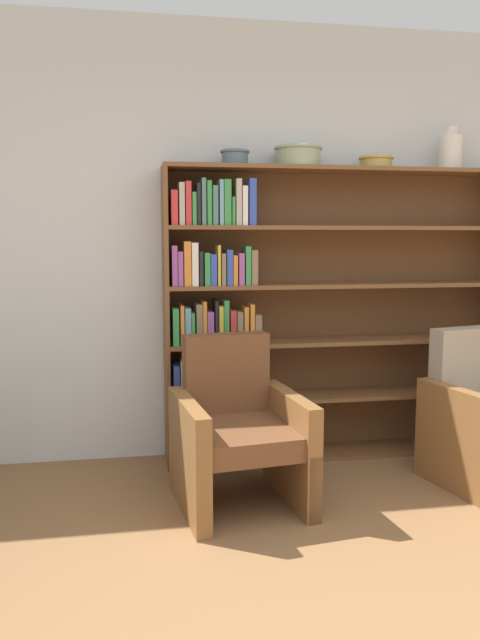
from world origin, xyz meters
name	(u,v)px	position (x,y,z in m)	size (l,w,h in m)	color
wall_back	(280,244)	(0.00, 2.40, 1.38)	(12.00, 0.06, 2.75)	silver
bookshelf	(301,315)	(0.10, 2.23, 0.93)	(2.21, 0.30, 1.85)	brown
bowl_copper	(235,157)	(-0.33, 2.21, 1.90)	(0.18, 0.18, 0.09)	slate
bowl_brass	(298,155)	(0.07, 2.21, 1.92)	(0.30, 0.30, 0.12)	gray
bowl_sage	(376,161)	(0.57, 2.21, 1.89)	(0.22, 0.22, 0.08)	tan
vase_tall	(451,151)	(1.08, 2.21, 1.96)	(0.14, 0.14, 0.27)	silver
armchair_leather	(237,432)	(-0.42, 1.59, 0.38)	(0.72, 0.75, 0.88)	brown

